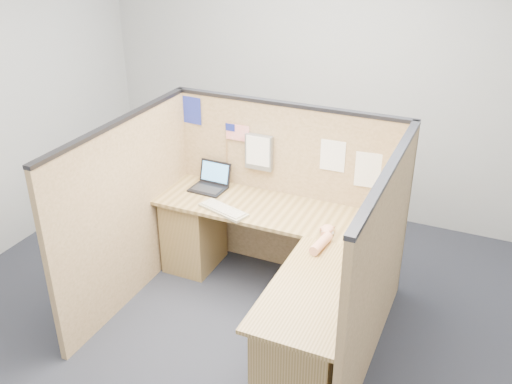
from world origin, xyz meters
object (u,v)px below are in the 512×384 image
at_px(mouse, 327,232).
at_px(keyboard, 223,210).
at_px(laptop, 211,182).
at_px(l_desk, 274,274).

bearing_deg(mouse, keyboard, 180.00).
relative_size(laptop, keyboard, 0.66).
bearing_deg(keyboard, mouse, 17.54).
distance_m(laptop, keyboard, 0.45).
distance_m(laptop, mouse, 1.22).
relative_size(l_desk, mouse, 18.12).
bearing_deg(keyboard, laptop, 148.46).
xyz_separation_m(keyboard, mouse, (0.87, 0.00, 0.01)).
height_order(keyboard, mouse, mouse).
bearing_deg(keyboard, l_desk, -2.28).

